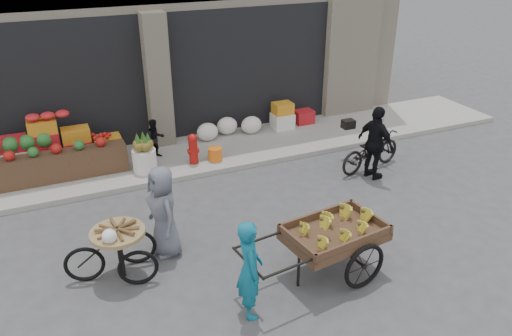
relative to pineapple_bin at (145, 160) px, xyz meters
name	(u,v)px	position (x,y,z in m)	size (l,w,h in m)	color
ground	(238,256)	(0.75, -3.60, -0.37)	(80.00, 80.00, 0.00)	#424244
sidewalk	(173,159)	(0.75, 0.50, -0.31)	(18.00, 2.20, 0.12)	gray
fruit_display	(56,147)	(-1.73, 0.78, 0.30)	(3.10, 1.12, 1.24)	#AB171F
pineapple_bin	(145,160)	(0.00, 0.00, 0.00)	(0.52, 0.52, 0.50)	silver
fire_hydrant	(193,148)	(1.10, -0.05, 0.13)	(0.22, 0.22, 0.71)	#A5140F
orange_bucket	(215,154)	(1.60, -0.10, -0.10)	(0.32, 0.32, 0.30)	orange
right_bay_goods	(263,121)	(3.36, 1.10, 0.04)	(3.35, 0.60, 0.70)	silver
seated_person	(155,139)	(0.40, 0.60, 0.21)	(0.45, 0.35, 0.93)	black
banana_cart	(332,232)	(1.91, -4.61, 0.41)	(2.67, 1.36, 1.07)	brown
vendor_woman	(250,269)	(0.41, -4.92, 0.39)	(0.55, 0.36, 1.51)	#10637E
tricycle_cart	(119,246)	(-1.12, -3.35, 0.20)	(1.46, 0.97, 0.95)	#9E7F51
vendor_grey	(163,211)	(-0.31, -3.01, 0.43)	(0.78, 0.51, 1.60)	slate
bicycle	(371,150)	(4.74, -1.70, 0.08)	(0.60, 1.72, 0.90)	black
cyclist	(376,143)	(4.54, -2.10, 0.45)	(0.96, 0.40, 1.63)	black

